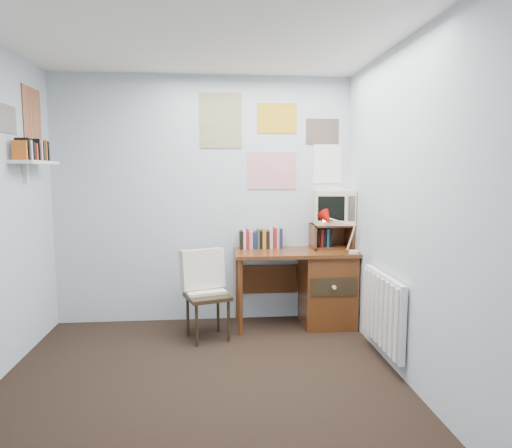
{
  "coord_description": "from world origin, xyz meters",
  "views": [
    {
      "loc": [
        0.1,
        -2.93,
        1.55
      ],
      "look_at": [
        0.46,
        0.91,
        1.1
      ],
      "focal_mm": 32.0,
      "sensor_mm": 36.0,
      "label": 1
    }
  ],
  "objects": [
    {
      "name": "right_wall",
      "position": [
        1.5,
        0.0,
        1.25
      ],
      "size": [
        0.02,
        3.5,
        2.5
      ],
      "primitive_type": "cube",
      "color": "silver",
      "rests_on": "ground"
    },
    {
      "name": "posters_left",
      "position": [
        -1.49,
        1.1,
        2.0
      ],
      "size": [
        0.01,
        0.7,
        0.6
      ],
      "primitive_type": "cube",
      "color": "white",
      "rests_on": "left_wall"
    },
    {
      "name": "ground",
      "position": [
        0.0,
        0.0,
        0.0
      ],
      "size": [
        3.5,
        3.5,
        0.0
      ],
      "primitive_type": "plane",
      "color": "black",
      "rests_on": "ground"
    },
    {
      "name": "ceiling",
      "position": [
        0.0,
        0.0,
        2.5
      ],
      "size": [
        3.0,
        3.5,
        0.02
      ],
      "primitive_type": "cube",
      "color": "white",
      "rests_on": "back_wall"
    },
    {
      "name": "desk",
      "position": [
        1.17,
        1.48,
        0.41
      ],
      "size": [
        1.2,
        0.55,
        0.76
      ],
      "color": "#5E3015",
      "rests_on": "ground"
    },
    {
      "name": "desk_chair",
      "position": [
        0.03,
        1.18,
        0.4
      ],
      "size": [
        0.51,
        0.5,
        0.8
      ],
      "primitive_type": "cube",
      "rotation": [
        0.0,
        0.0,
        0.33
      ],
      "color": "black",
      "rests_on": "ground"
    },
    {
      "name": "posters_back",
      "position": [
        0.7,
        1.74,
        1.85
      ],
      "size": [
        1.2,
        0.01,
        0.9
      ],
      "primitive_type": "cube",
      "color": "white",
      "rests_on": "back_wall"
    },
    {
      "name": "desk_lamp",
      "position": [
        1.44,
        1.29,
        0.94
      ],
      "size": [
        0.26,
        0.23,
        0.36
      ],
      "primitive_type": "cube",
      "rotation": [
        0.0,
        0.0,
        0.03
      ],
      "color": "#B70E0C",
      "rests_on": "desk"
    },
    {
      "name": "book_row",
      "position": [
        0.66,
        1.66,
        0.87
      ],
      "size": [
        0.6,
        0.14,
        0.22
      ],
      "primitive_type": "cube",
      "color": "#5E3015",
      "rests_on": "desk"
    },
    {
      "name": "back_wall",
      "position": [
        0.0,
        1.75,
        1.25
      ],
      "size": [
        3.0,
        0.02,
        2.5
      ],
      "primitive_type": "cube",
      "color": "silver",
      "rests_on": "ground"
    },
    {
      "name": "wall_shelf",
      "position": [
        -1.4,
        1.1,
        1.62
      ],
      "size": [
        0.2,
        0.62,
        0.24
      ],
      "primitive_type": "cube",
      "color": "white",
      "rests_on": "left_wall"
    },
    {
      "name": "radiator",
      "position": [
        1.46,
        0.55,
        0.42
      ],
      "size": [
        0.09,
        0.8,
        0.6
      ],
      "primitive_type": "cube",
      "color": "white",
      "rests_on": "right_wall"
    },
    {
      "name": "crt_tv",
      "position": [
        1.32,
        1.61,
        1.2
      ],
      "size": [
        0.44,
        0.42,
        0.37
      ],
      "primitive_type": "cube",
      "rotation": [
        0.0,
        0.0,
        -0.14
      ],
      "color": "beige",
      "rests_on": "tv_riser"
    },
    {
      "name": "tv_riser",
      "position": [
        1.29,
        1.59,
        0.89
      ],
      "size": [
        0.4,
        0.3,
        0.25
      ],
      "primitive_type": "cube",
      "color": "#5E3015",
      "rests_on": "desk"
    }
  ]
}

